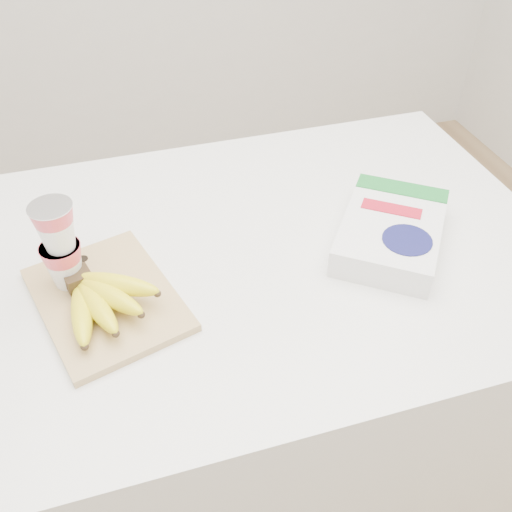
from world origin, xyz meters
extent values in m
plane|color=tan|center=(0.00, 0.00, 0.00)|extent=(4.00, 4.00, 0.00)
cube|color=white|center=(0.00, 0.00, 0.51)|extent=(1.35, 0.90, 1.01)
cube|color=tan|center=(-0.28, -0.07, 1.02)|extent=(0.31, 0.37, 0.02)
cube|color=#382816|center=(-0.33, -0.04, 1.05)|extent=(0.06, 0.06, 0.03)
ellipsoid|color=yellow|center=(-0.33, -0.12, 1.05)|extent=(0.04, 0.17, 0.05)
sphere|color=#382816|center=(-0.33, -0.20, 1.05)|extent=(0.01, 0.01, 0.01)
ellipsoid|color=yellow|center=(-0.30, -0.12, 1.05)|extent=(0.09, 0.17, 0.05)
sphere|color=#382816|center=(-0.27, -0.19, 1.05)|extent=(0.01, 0.01, 0.01)
ellipsoid|color=yellow|center=(-0.28, -0.11, 1.06)|extent=(0.13, 0.16, 0.05)
sphere|color=#382816|center=(-0.23, -0.17, 1.06)|extent=(0.01, 0.01, 0.01)
ellipsoid|color=yellow|center=(-0.26, -0.09, 1.06)|extent=(0.16, 0.13, 0.05)
sphere|color=#382816|center=(-0.19, -0.13, 1.06)|extent=(0.01, 0.01, 0.01)
cylinder|color=silver|center=(-0.34, -0.02, 1.21)|extent=(0.08, 0.08, 0.00)
cube|color=white|center=(0.31, -0.07, 1.04)|extent=(0.33, 0.35, 0.06)
cube|color=#19722A|center=(0.38, 0.03, 1.07)|extent=(0.19, 0.16, 0.00)
cylinder|color=#121447|center=(0.30, -0.14, 1.07)|extent=(0.14, 0.14, 0.00)
cube|color=#B51426|center=(0.32, -0.03, 1.07)|extent=(0.12, 0.10, 0.00)
camera|label=1|loc=(-0.23, -0.88, 1.79)|focal=40.00mm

